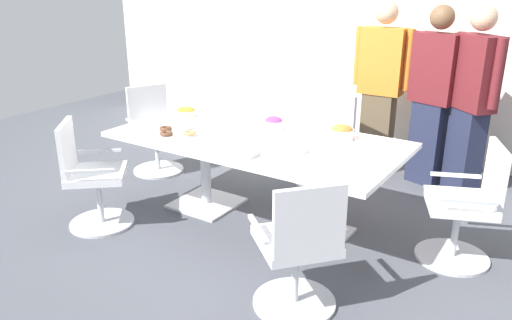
% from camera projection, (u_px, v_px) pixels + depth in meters
% --- Properties ---
extents(ground_plane, '(10.00, 10.00, 0.01)m').
position_uv_depth(ground_plane, '(256.00, 219.00, 4.45)').
color(ground_plane, '#4C4F56').
extents(back_wall, '(8.00, 0.10, 2.80)m').
position_uv_depth(back_wall, '(369.00, 32.00, 5.85)').
color(back_wall, white).
rests_on(back_wall, ground).
extents(conference_table, '(2.40, 1.20, 0.75)m').
position_uv_depth(conference_table, '(256.00, 152.00, 4.23)').
color(conference_table, white).
rests_on(conference_table, ground).
extents(office_chair_0, '(0.72, 0.72, 0.91)m').
position_uv_depth(office_chair_0, '(154.00, 134.00, 5.44)').
color(office_chair_0, silver).
rests_on(office_chair_0, ground).
extents(office_chair_1, '(0.76, 0.76, 0.91)m').
position_uv_depth(office_chair_1, '(91.00, 180.00, 4.21)').
color(office_chair_1, silver).
rests_on(office_chair_1, ground).
extents(office_chair_2, '(0.76, 0.76, 0.91)m').
position_uv_depth(office_chair_2, '(299.00, 253.00, 3.11)').
color(office_chair_2, silver).
rests_on(office_chair_2, ground).
extents(office_chair_3, '(0.71, 0.71, 0.91)m').
position_uv_depth(office_chair_3, '(466.00, 210.00, 3.67)').
color(office_chair_3, silver).
rests_on(office_chair_3, ground).
extents(office_chair_4, '(0.67, 0.67, 0.91)m').
position_uv_depth(office_chair_4, '(326.00, 145.00, 5.10)').
color(office_chair_4, silver).
rests_on(office_chair_4, ground).
extents(person_standing_0, '(0.61, 0.23, 1.78)m').
position_uv_depth(person_standing_0, '(381.00, 86.00, 5.26)').
color(person_standing_0, brown).
rests_on(person_standing_0, ground).
extents(person_standing_1, '(0.61, 0.34, 1.76)m').
position_uv_depth(person_standing_1, '(433.00, 94.00, 4.94)').
color(person_standing_1, '#232842').
rests_on(person_standing_1, ground).
extents(person_standing_2, '(0.51, 0.46, 1.78)m').
position_uv_depth(person_standing_2, '(472.00, 100.00, 4.65)').
color(person_standing_2, '#232842').
rests_on(person_standing_2, ground).
extents(snack_bowl_chips_orange, '(0.20, 0.20, 0.09)m').
position_uv_depth(snack_bowl_chips_orange, '(186.00, 112.00, 4.80)').
color(snack_bowl_chips_orange, beige).
rests_on(snack_bowl_chips_orange, conference_table).
extents(snack_bowl_pretzels, '(0.20, 0.20, 0.12)m').
position_uv_depth(snack_bowl_pretzels, '(342.00, 132.00, 4.13)').
color(snack_bowl_pretzels, white).
rests_on(snack_bowl_pretzels, conference_table).
extents(snack_bowl_candy_mix, '(0.17, 0.17, 0.11)m').
position_uv_depth(snack_bowl_candy_mix, '(274.00, 123.00, 4.38)').
color(snack_bowl_candy_mix, white).
rests_on(snack_bowl_candy_mix, conference_table).
extents(donut_platter, '(0.37, 0.37, 0.04)m').
position_uv_depth(donut_platter, '(178.00, 132.00, 4.29)').
color(donut_platter, white).
rests_on(donut_platter, conference_table).
extents(plate_stack, '(0.20, 0.20, 0.03)m').
position_uv_depth(plate_stack, '(296.00, 149.00, 3.85)').
color(plate_stack, white).
rests_on(plate_stack, conference_table).
extents(napkin_pile, '(0.15, 0.15, 0.09)m').
position_uv_depth(napkin_pile, '(247.00, 150.00, 3.74)').
color(napkin_pile, white).
rests_on(napkin_pile, conference_table).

